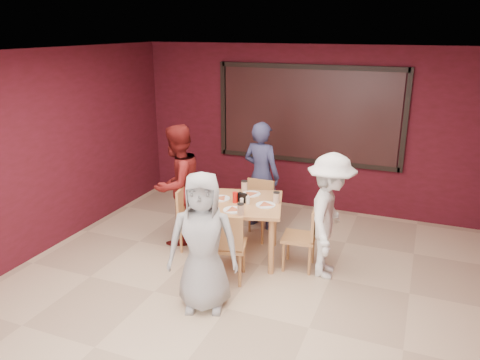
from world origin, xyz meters
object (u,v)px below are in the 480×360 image
at_px(chair_right, 305,234).
at_px(diner_back, 261,175).
at_px(chair_back, 258,206).
at_px(chair_front, 226,243).
at_px(dining_table, 243,209).
at_px(chair_left, 191,215).
at_px(diner_left, 178,185).
at_px(diner_front, 203,242).
at_px(diner_right, 330,216).

distance_m(chair_right, diner_back, 1.53).
bearing_deg(chair_back, chair_front, -85.81).
height_order(chair_back, diner_back, diner_back).
height_order(dining_table, chair_left, dining_table).
xyz_separation_m(chair_left, chair_right, (1.65, 0.03, -0.03)).
bearing_deg(chair_front, chair_left, 141.20).
xyz_separation_m(diner_back, diner_left, (-0.94, -0.98, 0.03)).
bearing_deg(diner_back, diner_front, 107.04).
bearing_deg(diner_left, dining_table, 94.44).
bearing_deg(diner_back, chair_right, 145.23).
bearing_deg(diner_left, chair_left, 73.49).
xyz_separation_m(diner_back, diner_right, (1.31, -1.14, -0.04)).
xyz_separation_m(dining_table, diner_left, (-1.07, 0.14, 0.17)).
bearing_deg(dining_table, diner_right, -1.38).
bearing_deg(diner_right, chair_left, 85.81).
relative_size(diner_back, diner_right, 1.06).
relative_size(chair_front, diner_back, 0.55).
bearing_deg(diner_left, chair_front, 65.44).
distance_m(diner_front, diner_back, 2.41).
bearing_deg(chair_front, diner_front, -91.67).
bearing_deg(dining_table, chair_front, -85.07).
distance_m(chair_back, chair_right, 1.16).
xyz_separation_m(chair_right, diner_right, (0.31, -0.04, 0.31)).
bearing_deg(dining_table, diner_back, 96.57).
height_order(chair_left, diner_back, diner_back).
bearing_deg(chair_front, chair_right, 41.19).
bearing_deg(diner_front, chair_front, 69.03).
xyz_separation_m(chair_left, diner_left, (-0.29, 0.16, 0.36)).
relative_size(chair_right, diner_left, 0.50).
bearing_deg(diner_back, diner_right, 151.90).
height_order(dining_table, chair_back, dining_table).
relative_size(chair_back, diner_back, 0.51).
height_order(diner_back, diner_left, diner_left).
height_order(diner_left, diner_right, diner_left).
xyz_separation_m(chair_left, diner_right, (1.97, -0.01, 0.29)).
xyz_separation_m(chair_back, chair_left, (-0.74, -0.75, 0.02)).
bearing_deg(dining_table, diner_front, -88.10).
bearing_deg(chair_right, diner_front, -122.45).
distance_m(dining_table, diner_back, 1.13).
height_order(chair_left, diner_right, diner_right).
relative_size(chair_left, chair_right, 1.05).
bearing_deg(diner_left, diner_back, 147.86).
height_order(chair_front, chair_back, chair_front).
xyz_separation_m(diner_left, diner_right, (2.25, -0.17, -0.07)).
height_order(diner_front, diner_left, diner_left).
height_order(chair_left, diner_front, diner_front).
xyz_separation_m(chair_back, diner_left, (-1.03, -0.59, 0.39)).
bearing_deg(chair_back, diner_back, 102.34).
height_order(dining_table, chair_right, dining_table).
bearing_deg(diner_back, dining_table, 109.54).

